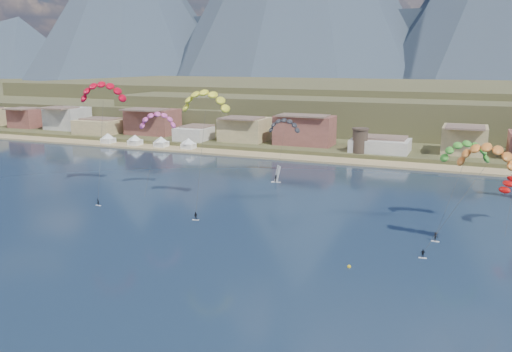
# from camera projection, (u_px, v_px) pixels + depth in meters

# --- Properties ---
(ground) EXTENTS (2400.00, 2400.00, 0.00)m
(ground) POSITION_uv_depth(u_px,v_px,m) (177.00, 281.00, 80.30)
(ground) COLOR black
(ground) RESTS_ON ground
(beach) EXTENTS (2200.00, 12.00, 0.90)m
(beach) POSITION_uv_depth(u_px,v_px,m) (340.00, 161.00, 175.98)
(beach) COLOR tan
(beach) RESTS_ON ground
(land) EXTENTS (2200.00, 900.00, 4.00)m
(land) POSITION_uv_depth(u_px,v_px,m) (435.00, 91.00, 586.09)
(land) COLOR brown
(land) RESTS_ON ground
(foothills) EXTENTS (940.00, 210.00, 18.00)m
(foothills) POSITION_uv_depth(u_px,v_px,m) (437.00, 107.00, 279.99)
(foothills) COLOR brown
(foothills) RESTS_ON ground
(town) EXTENTS (400.00, 24.00, 12.00)m
(town) POSITION_uv_depth(u_px,v_px,m) (249.00, 127.00, 203.64)
(town) COLOR silver
(town) RESTS_ON ground
(watchtower) EXTENTS (5.82, 5.82, 8.60)m
(watchtower) POSITION_uv_depth(u_px,v_px,m) (360.00, 140.00, 180.04)
(watchtower) COLOR #47382D
(watchtower) RESTS_ON ground
(beach_tents) EXTENTS (43.40, 6.40, 5.00)m
(beach_tents) POSITION_uv_depth(u_px,v_px,m) (147.00, 138.00, 203.59)
(beach_tents) COLOR white
(beach_tents) RESTS_ON ground
(kitesurfer_red) EXTENTS (13.88, 17.91, 30.34)m
(kitesurfer_red) POSITION_uv_depth(u_px,v_px,m) (103.00, 89.00, 130.62)
(kitesurfer_red) COLOR silver
(kitesurfer_red) RESTS_ON ground
(kitesurfer_yellow) EXTENTS (11.94, 13.84, 28.11)m
(kitesurfer_yellow) POSITION_uv_depth(u_px,v_px,m) (205.00, 98.00, 115.94)
(kitesurfer_yellow) COLOR silver
(kitesurfer_yellow) RESTS_ON ground
(kitesurfer_orange) EXTENTS (14.54, 9.62, 21.40)m
(kitesurfer_orange) POSITION_uv_depth(u_px,v_px,m) (487.00, 152.00, 88.39)
(kitesurfer_orange) COLOR silver
(kitesurfer_orange) RESTS_ON ground
(kitesurfer_green) EXTENTS (10.49, 15.97, 20.16)m
(kitesurfer_green) POSITION_uv_depth(u_px,v_px,m) (466.00, 149.00, 104.16)
(kitesurfer_green) COLOR silver
(kitesurfer_green) RESTS_ON ground
(distant_kite_pink) EXTENTS (9.88, 8.18, 22.01)m
(distant_kite_pink) POSITION_uv_depth(u_px,v_px,m) (157.00, 117.00, 131.62)
(distant_kite_pink) COLOR #262626
(distant_kite_pink) RESTS_ON ground
(distant_kite_dark) EXTENTS (9.99, 6.59, 18.46)m
(distant_kite_dark) POSITION_uv_depth(u_px,v_px,m) (284.00, 123.00, 152.59)
(distant_kite_dark) COLOR #262626
(distant_kite_dark) RESTS_ON ground
(windsurfer) EXTENTS (2.69, 2.92, 4.76)m
(windsurfer) POSITION_uv_depth(u_px,v_px,m) (277.00, 177.00, 145.30)
(windsurfer) COLOR silver
(windsurfer) RESTS_ON ground
(buoy) EXTENTS (0.63, 0.63, 0.63)m
(buoy) POSITION_uv_depth(u_px,v_px,m) (349.00, 267.00, 85.59)
(buoy) COLOR gold
(buoy) RESTS_ON ground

